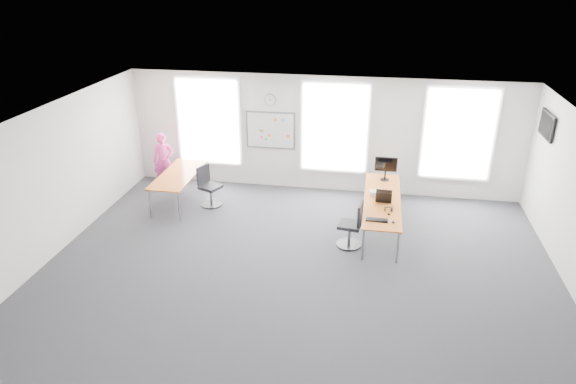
% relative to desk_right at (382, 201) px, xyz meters
% --- Properties ---
extents(floor, '(10.00, 10.00, 0.00)m').
position_rel_desk_right_xyz_m(floor, '(-1.57, -2.01, -0.68)').
color(floor, '#26262B').
rests_on(floor, ground).
extents(ceiling, '(10.00, 10.00, 0.00)m').
position_rel_desk_right_xyz_m(ceiling, '(-1.57, -2.01, 2.32)').
color(ceiling, white).
rests_on(ceiling, ground).
extents(wall_back, '(10.00, 0.00, 10.00)m').
position_rel_desk_right_xyz_m(wall_back, '(-1.57, 1.99, 0.82)').
color(wall_back, silver).
rests_on(wall_back, ground).
extents(wall_front, '(10.00, 0.00, 10.00)m').
position_rel_desk_right_xyz_m(wall_front, '(-1.57, -6.01, 0.82)').
color(wall_front, silver).
rests_on(wall_front, ground).
extents(wall_left, '(0.00, 10.00, 10.00)m').
position_rel_desk_right_xyz_m(wall_left, '(-6.57, -2.01, 0.82)').
color(wall_left, silver).
rests_on(wall_left, ground).
extents(window_left, '(1.60, 0.06, 2.20)m').
position_rel_desk_right_xyz_m(window_left, '(-4.57, 1.96, 1.02)').
color(window_left, white).
rests_on(window_left, wall_back).
extents(window_mid, '(1.60, 0.06, 2.20)m').
position_rel_desk_right_xyz_m(window_mid, '(-1.27, 1.96, 1.02)').
color(window_mid, white).
rests_on(window_mid, wall_back).
extents(window_right, '(1.60, 0.06, 2.20)m').
position_rel_desk_right_xyz_m(window_right, '(1.73, 1.96, 1.02)').
color(window_right, white).
rests_on(window_right, wall_back).
extents(desk_right, '(0.80, 2.99, 0.73)m').
position_rel_desk_right_xyz_m(desk_right, '(0.00, 0.00, 0.00)').
color(desk_right, orange).
rests_on(desk_right, ground).
extents(desk_left, '(0.83, 2.08, 0.76)m').
position_rel_desk_right_xyz_m(desk_left, '(-4.95, 0.56, 0.01)').
color(desk_left, orange).
rests_on(desk_left, ground).
extents(chair_right, '(0.54, 0.54, 1.01)m').
position_rel_desk_right_xyz_m(chair_right, '(-0.59, -0.90, -0.24)').
color(chair_right, black).
rests_on(chair_right, ground).
extents(chair_left, '(0.59, 0.59, 1.00)m').
position_rel_desk_right_xyz_m(chair_left, '(-4.19, 0.55, -0.24)').
color(chair_left, black).
rests_on(chair_left, ground).
extents(person, '(0.63, 0.50, 1.50)m').
position_rel_desk_right_xyz_m(person, '(-5.67, 1.37, 0.07)').
color(person, '#E43691').
rests_on(person, ground).
extents(whiteboard, '(1.20, 0.03, 0.90)m').
position_rel_desk_right_xyz_m(whiteboard, '(-2.92, 1.96, 0.87)').
color(whiteboard, silver).
rests_on(whiteboard, wall_back).
extents(wall_clock, '(0.30, 0.04, 0.30)m').
position_rel_desk_right_xyz_m(wall_clock, '(-2.92, 1.96, 1.67)').
color(wall_clock, gray).
rests_on(wall_clock, wall_back).
extents(tv, '(0.06, 0.90, 0.55)m').
position_rel_desk_right_xyz_m(tv, '(3.38, 0.99, 1.62)').
color(tv, black).
rests_on(tv, wall_right).
extents(keyboard, '(0.45, 0.18, 0.02)m').
position_rel_desk_right_xyz_m(keyboard, '(-0.10, -1.07, 0.06)').
color(keyboard, black).
rests_on(keyboard, desk_right).
extents(mouse, '(0.07, 0.11, 0.04)m').
position_rel_desk_right_xyz_m(mouse, '(0.22, -1.12, 0.07)').
color(mouse, black).
rests_on(mouse, desk_right).
extents(lens_cap, '(0.08, 0.08, 0.01)m').
position_rel_desk_right_xyz_m(lens_cap, '(0.14, -0.75, 0.05)').
color(lens_cap, black).
rests_on(lens_cap, desk_right).
extents(headphones, '(0.17, 0.09, 0.10)m').
position_rel_desk_right_xyz_m(headphones, '(0.12, -0.60, 0.09)').
color(headphones, black).
rests_on(headphones, desk_right).
extents(laptop_sleeve, '(0.35, 0.21, 0.28)m').
position_rel_desk_right_xyz_m(laptop_sleeve, '(0.02, -0.19, 0.19)').
color(laptop_sleeve, black).
rests_on(laptop_sleeve, desk_right).
extents(paper_stack, '(0.33, 0.27, 0.10)m').
position_rel_desk_right_xyz_m(paper_stack, '(-0.14, 0.20, 0.10)').
color(paper_stack, beige).
rests_on(paper_stack, desk_right).
extents(monitor, '(0.52, 0.21, 0.58)m').
position_rel_desk_right_xyz_m(monitor, '(0.05, 1.11, 0.40)').
color(monitor, black).
rests_on(monitor, desk_right).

